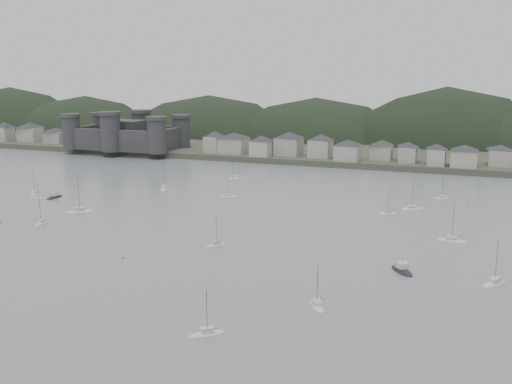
% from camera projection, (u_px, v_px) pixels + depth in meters
% --- Properties ---
extents(ground, '(900.00, 900.00, 0.00)m').
position_uv_depth(ground, '(139.00, 280.00, 133.00)').
color(ground, slate).
rests_on(ground, ground).
extents(far_shore_land, '(900.00, 250.00, 3.00)m').
position_uv_depth(far_shore_land, '(369.00, 138.00, 402.64)').
color(far_shore_land, '#383D2D').
rests_on(far_shore_land, ground).
extents(forested_ridge, '(851.55, 103.94, 102.57)m').
position_uv_depth(forested_ridge, '(369.00, 162.00, 380.13)').
color(forested_ridge, black).
rests_on(forested_ridge, ground).
extents(castle, '(66.00, 43.00, 20.00)m').
position_uv_depth(castle, '(127.00, 134.00, 337.09)').
color(castle, '#2F2F32').
rests_on(castle, far_shore_land).
extents(waterfront_town, '(451.48, 28.46, 12.92)m').
position_uv_depth(waterfront_town, '(434.00, 152.00, 281.39)').
color(waterfront_town, gray).
rests_on(waterfront_town, far_shore_land).
extents(sailboat_lead, '(6.53, 5.91, 9.19)m').
position_uv_depth(sailboat_lead, '(207.00, 334.00, 105.35)').
color(sailboat_lead, silver).
rests_on(sailboat_lead, ground).
extents(moored_fleet, '(268.58, 153.87, 13.69)m').
position_uv_depth(moored_fleet, '(246.00, 220.00, 186.47)').
color(moored_fleet, silver).
rests_on(moored_fleet, ground).
extents(motor_launch_near, '(7.45, 8.59, 4.01)m').
position_uv_depth(motor_launch_near, '(402.00, 270.00, 138.61)').
color(motor_launch_near, black).
rests_on(motor_launch_near, ground).
extents(motor_launch_far, '(2.95, 8.18, 3.95)m').
position_uv_depth(motor_launch_far, '(54.00, 197.00, 219.22)').
color(motor_launch_far, black).
rests_on(motor_launch_far, ground).
extents(mooring_buoys, '(158.11, 99.62, 0.70)m').
position_uv_depth(mooring_buoys, '(228.00, 210.00, 198.92)').
color(mooring_buoys, '#B4593C').
rests_on(mooring_buoys, ground).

